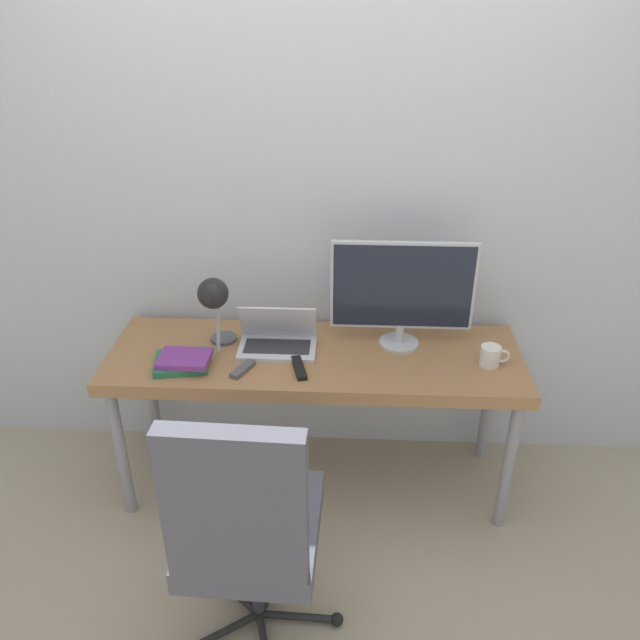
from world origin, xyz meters
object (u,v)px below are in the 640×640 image
Objects in this scene: monitor at (402,290)px; book_stack at (183,361)px; desk_lamp at (214,298)px; office_chair at (247,526)px; mug at (491,356)px; laptop at (278,339)px.

monitor is 0.97m from book_stack.
desk_lamp is at bearing -171.05° from monitor.
mug is at bearing 41.01° from office_chair.
monitor reaches higher than laptop.
book_stack is (-0.37, 0.72, 0.17)m from office_chair.
laptop is at bearing -173.00° from monitor.
mug is (1.28, 0.07, 0.02)m from book_stack.
desk_lamp is 0.29m from book_stack.
monitor is 2.45× the size of book_stack.
book_stack is (-0.91, -0.23, -0.24)m from monitor.
book_stack is at bearing -139.77° from desk_lamp.
laptop reaches higher than mug.
desk_lamp is 2.91× the size of mug.
office_chair is (0.24, -0.83, -0.41)m from desk_lamp.
monitor reaches higher than book_stack.
desk_lamp reaches higher than laptop.
book_stack is (-0.38, -0.17, -0.02)m from laptop.
office_chair is 0.83m from book_stack.
monitor is 0.79m from desk_lamp.
office_chair is 4.29× the size of book_stack.
laptop is 2.71× the size of mug.
mug is at bearing -23.14° from monitor.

